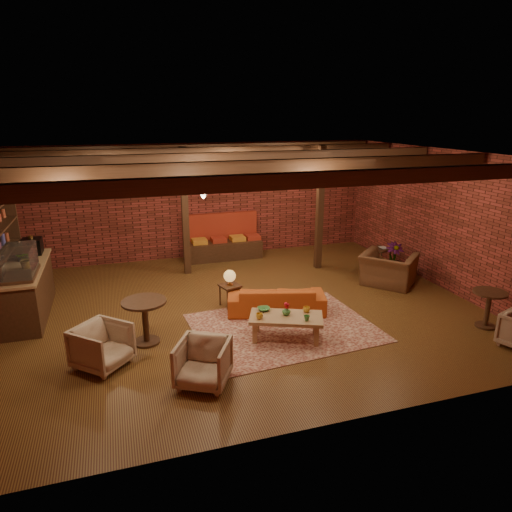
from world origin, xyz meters
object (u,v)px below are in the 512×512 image
object	(u,v)px
side_table_lamp	(230,279)
armchair_right	(389,264)
round_table_left	(145,314)
round_table_right	(489,303)
plant_tall	(397,227)
side_table_book	(380,250)
armchair_a	(102,344)
armchair_b	(203,361)
sofa	(276,299)
coffee_table	(285,318)

from	to	relation	value
side_table_lamp	armchair_right	distance (m)	3.93
round_table_left	armchair_right	size ratio (longest dim) A/B	0.68
round_table_right	plant_tall	bearing A→B (deg)	90.00
side_table_lamp	side_table_book	xyz separation A→B (m)	(4.48, 1.32, -0.13)
side_table_book	side_table_lamp	bearing A→B (deg)	-163.58
armchair_a	plant_tall	distance (m)	7.52
side_table_lamp	round_table_right	bearing A→B (deg)	-28.74
round_table_left	armchair_b	xyz separation A→B (m)	(0.73, -1.59, -0.17)
plant_tall	round_table_right	bearing A→B (deg)	-90.00
round_table_left	armchair_right	distance (m)	5.91
sofa	round_table_left	world-z (taller)	round_table_left
coffee_table	side_table_book	distance (m)	4.95
armchair_b	armchair_right	bearing A→B (deg)	57.77
armchair_b	side_table_book	size ratio (longest dim) A/B	1.28
round_table_left	side_table_lamp	bearing A→B (deg)	32.04
plant_tall	armchair_a	bearing A→B (deg)	-160.81
sofa	armchair_a	world-z (taller)	armchair_a
side_table_lamp	round_table_left	bearing A→B (deg)	-147.96
side_table_book	plant_tall	size ratio (longest dim) A/B	0.24
armchair_b	side_table_lamp	bearing A→B (deg)	96.24
sofa	armchair_b	world-z (taller)	armchair_b
side_table_book	armchair_a	bearing A→B (deg)	-156.43
armchair_right	round_table_right	size ratio (longest dim) A/B	1.64
round_table_left	plant_tall	distance (m)	6.62
coffee_table	armchair_b	world-z (taller)	armchair_b
armchair_b	round_table_right	bearing A→B (deg)	31.36
armchair_a	armchair_right	xyz separation A→B (m)	(6.51, 1.86, 0.13)
side_table_lamp	armchair_right	world-z (taller)	armchair_right
side_table_book	plant_tall	xyz separation A→B (m)	(0.00, -0.62, 0.77)
side_table_lamp	armchair_a	world-z (taller)	side_table_lamp
coffee_table	armchair_a	world-z (taller)	armchair_a
side_table_book	round_table_right	bearing A→B (deg)	-90.00
sofa	plant_tall	world-z (taller)	plant_tall
round_table_left	armchair_right	world-z (taller)	armchair_right
armchair_a	sofa	bearing A→B (deg)	-27.91
coffee_table	sofa	bearing A→B (deg)	78.17
armchair_b	plant_tall	size ratio (longest dim) A/B	0.31
side_table_lamp	armchair_b	size ratio (longest dim) A/B	1.05
coffee_table	armchair_b	xyz separation A→B (m)	(-1.71, -1.00, -0.01)
round_table_right	round_table_left	bearing A→B (deg)	168.37
coffee_table	side_table_book	world-z (taller)	coffee_table
sofa	side_table_lamp	size ratio (longest dim) A/B	2.45
armchair_b	round_table_right	size ratio (longest dim) A/B	1.06
side_table_lamp	side_table_book	world-z (taller)	side_table_lamp
sofa	armchair_right	xyz separation A→B (m)	(3.09, 0.69, 0.23)
sofa	plant_tall	size ratio (longest dim) A/B	0.79
round_table_left	armchair_a	distance (m)	0.96
armchair_b	round_table_left	bearing A→B (deg)	142.98
round_table_left	armchair_a	world-z (taller)	round_table_left
armchair_b	plant_tall	bearing A→B (deg)	59.99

